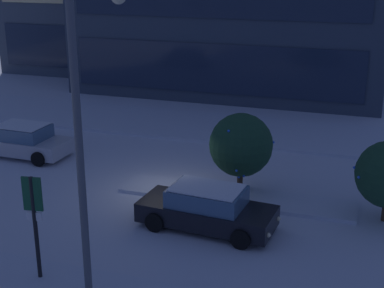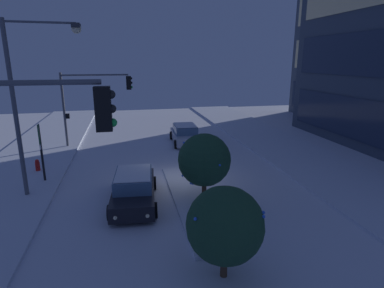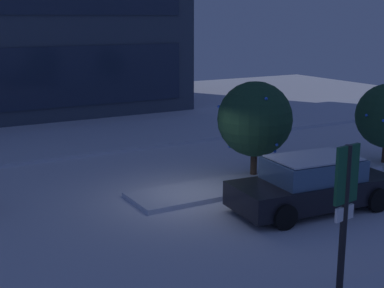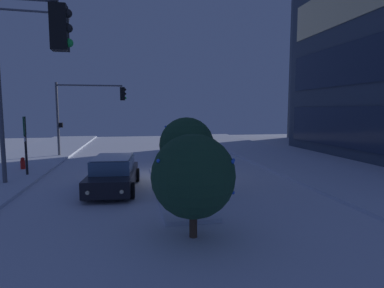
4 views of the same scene
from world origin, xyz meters
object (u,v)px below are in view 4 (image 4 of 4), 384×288
(traffic_light_corner_near_left, at_px, (86,105))
(decorated_tree_left_of_median, at_px, (187,145))
(car_near, at_px, (113,174))
(fire_hydrant, at_px, (23,165))
(decorated_tree_median, at_px, (193,176))
(street_lamp_arched, at_px, (19,71))
(parking_info_sign, at_px, (25,138))
(car_far, at_px, (178,146))

(traffic_light_corner_near_left, distance_m, decorated_tree_left_of_median, 12.64)
(car_near, height_order, fire_hydrant, car_near)
(car_near, height_order, decorated_tree_median, decorated_tree_median)
(decorated_tree_median, relative_size, decorated_tree_left_of_median, 0.90)
(traffic_light_corner_near_left, xyz_separation_m, decorated_tree_median, (16.47, 5.02, -2.15))
(traffic_light_corner_near_left, xyz_separation_m, street_lamp_arched, (8.91, -1.67, 1.41))
(car_near, bearing_deg, fire_hydrant, -129.72)
(street_lamp_arched, relative_size, parking_info_sign, 2.55)
(car_near, relative_size, decorated_tree_median, 1.66)
(car_near, xyz_separation_m, traffic_light_corner_near_left, (-10.73, -2.54, 3.16))
(traffic_light_corner_near_left, relative_size, street_lamp_arched, 0.68)
(fire_hydrant, relative_size, decorated_tree_median, 0.28)
(street_lamp_arched, distance_m, parking_info_sign, 3.69)
(car_near, xyz_separation_m, parking_info_sign, (-3.55, -4.64, 1.34))
(parking_info_sign, distance_m, decorated_tree_median, 11.72)
(fire_hydrant, xyz_separation_m, decorated_tree_median, (11.03, 7.88, 1.33))
(decorated_tree_left_of_median, bearing_deg, car_near, -96.50)
(street_lamp_arched, relative_size, decorated_tree_median, 2.82)
(traffic_light_corner_near_left, relative_size, parking_info_sign, 1.74)
(car_near, height_order, parking_info_sign, parking_info_sign)
(car_far, relative_size, decorated_tree_median, 1.55)
(car_far, bearing_deg, decorated_tree_left_of_median, 175.66)
(fire_hydrant, bearing_deg, decorated_tree_left_of_median, 56.74)
(car_far, relative_size, decorated_tree_left_of_median, 1.39)
(parking_info_sign, bearing_deg, traffic_light_corner_near_left, 65.45)
(street_lamp_arched, height_order, parking_info_sign, street_lamp_arched)
(parking_info_sign, height_order, decorated_tree_median, parking_info_sign)
(parking_info_sign, height_order, decorated_tree_left_of_median, decorated_tree_left_of_median)
(car_near, bearing_deg, decorated_tree_median, 28.06)
(street_lamp_arched, xyz_separation_m, fire_hydrant, (-3.46, -1.19, -4.89))
(car_far, xyz_separation_m, decorated_tree_left_of_median, (10.52, -1.11, 1.28))
(traffic_light_corner_near_left, height_order, street_lamp_arched, street_lamp_arched)
(car_far, bearing_deg, fire_hydrant, 118.31)
(traffic_light_corner_near_left, bearing_deg, car_far, -4.78)
(decorated_tree_left_of_median, bearing_deg, car_far, 173.99)
(parking_info_sign, relative_size, decorated_tree_left_of_median, 0.99)
(car_far, distance_m, parking_info_sign, 11.21)
(decorated_tree_median, bearing_deg, fire_hydrant, -144.46)
(street_lamp_arched, distance_m, decorated_tree_median, 10.71)
(decorated_tree_left_of_median, bearing_deg, decorated_tree_median, -7.79)
(car_near, height_order, decorated_tree_left_of_median, decorated_tree_left_of_median)
(traffic_light_corner_near_left, bearing_deg, fire_hydrant, -117.63)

